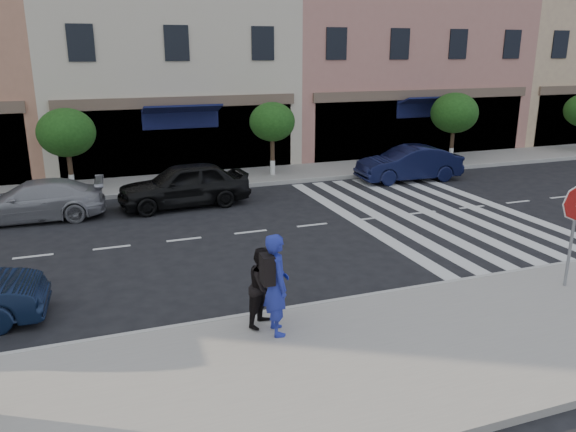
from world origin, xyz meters
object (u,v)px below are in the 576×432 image
(photographer, at_px, (277,284))
(walker, at_px, (264,287))
(stop_sign, at_px, (576,212))
(car_far_left, at_px, (34,201))
(car_far_right, at_px, (409,164))
(car_far_mid, at_px, (184,185))

(photographer, bearing_deg, walker, 20.54)
(stop_sign, height_order, car_far_left, stop_sign)
(photographer, xyz_separation_m, car_far_right, (9.52, 10.76, -0.41))
(car_far_left, xyz_separation_m, car_far_right, (14.25, 0.77, 0.08))
(photographer, bearing_deg, stop_sign, -88.53)
(stop_sign, relative_size, photographer, 1.21)
(stop_sign, distance_m, walker, 7.02)
(photographer, height_order, walker, photographer)
(walker, relative_size, car_far_mid, 0.35)
(stop_sign, bearing_deg, walker, -162.20)
(stop_sign, relative_size, walker, 1.51)
(stop_sign, distance_m, car_far_mid, 12.28)
(car_far_right, bearing_deg, walker, -39.29)
(photographer, bearing_deg, car_far_left, 28.64)
(stop_sign, xyz_separation_m, photographer, (-6.81, 0.21, -0.75))
(stop_sign, xyz_separation_m, car_far_mid, (-6.75, 10.20, -1.11))
(walker, bearing_deg, car_far_mid, 46.38)
(stop_sign, distance_m, photographer, 6.85)
(car_far_mid, bearing_deg, photographer, -4.40)
(car_far_right, bearing_deg, car_far_mid, -81.73)
(photographer, distance_m, car_far_left, 11.06)
(photographer, xyz_separation_m, car_far_left, (-4.73, 9.99, -0.49))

